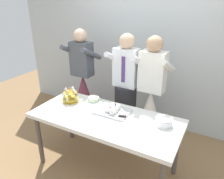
% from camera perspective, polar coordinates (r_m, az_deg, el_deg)
% --- Properties ---
extents(ground_plane, '(8.00, 8.00, 0.00)m').
position_cam_1_polar(ground_plane, '(3.06, -1.65, -19.78)').
color(ground_plane, olive).
extents(rear_wall, '(5.20, 0.10, 2.90)m').
position_cam_1_polar(rear_wall, '(3.61, 9.83, 12.74)').
color(rear_wall, silver).
rests_on(rear_wall, ground_plane).
extents(dessert_table, '(1.80, 0.80, 0.78)m').
position_cam_1_polar(dessert_table, '(2.63, -1.82, -8.59)').
color(dessert_table, white).
rests_on(dessert_table, ground_plane).
extents(cupcake_stand, '(0.23, 0.23, 0.21)m').
position_cam_1_polar(cupcake_stand, '(2.96, -10.95, -1.74)').
color(cupcake_stand, gold).
rests_on(cupcake_stand, dessert_table).
extents(main_cake_tray, '(0.43, 0.31, 0.12)m').
position_cam_1_polar(main_cake_tray, '(2.66, 0.08, -5.32)').
color(main_cake_tray, silver).
rests_on(main_cake_tray, dessert_table).
extents(plate_stack, '(0.20, 0.19, 0.09)m').
position_cam_1_polar(plate_stack, '(2.48, 13.56, -8.25)').
color(plate_stack, white).
rests_on(plate_stack, dessert_table).
extents(round_cake, '(0.24, 0.24, 0.06)m').
position_cam_1_polar(round_cake, '(2.95, -4.89, -2.69)').
color(round_cake, white).
rests_on(round_cake, dessert_table).
extents(person_groom, '(0.47, 0.50, 1.66)m').
position_cam_1_polar(person_groom, '(3.17, 3.60, -1.85)').
color(person_groom, '#232328').
rests_on(person_groom, ground_plane).
extents(person_bride, '(0.56, 0.56, 1.66)m').
position_cam_1_polar(person_bride, '(3.12, 9.87, -5.99)').
color(person_bride, white).
rests_on(person_bride, ground_plane).
extents(person_guest, '(0.56, 0.56, 1.66)m').
position_cam_1_polar(person_guest, '(3.67, -7.52, -1.19)').
color(person_guest, brown).
rests_on(person_guest, ground_plane).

